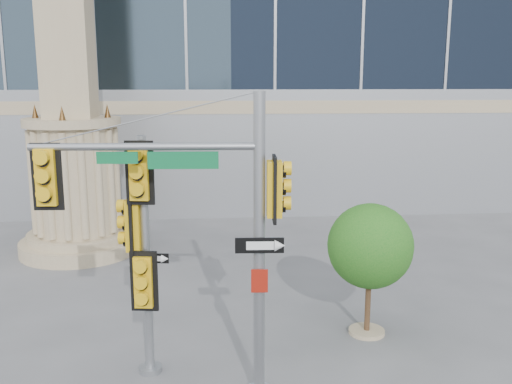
{
  "coord_description": "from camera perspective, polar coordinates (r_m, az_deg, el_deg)",
  "views": [
    {
      "loc": [
        -0.78,
        -12.4,
        6.57
      ],
      "look_at": [
        0.27,
        2.0,
        3.65
      ],
      "focal_mm": 40.0,
      "sensor_mm": 36.0,
      "label": 1
    }
  ],
  "objects": [
    {
      "name": "main_signal_pole",
      "position": [
        11.28,
        -5.46,
        -2.27
      ],
      "size": [
        4.89,
        0.65,
        6.31
      ],
      "rotation": [
        0.0,
        0.0,
        -0.05
      ],
      "color": "slate",
      "rests_on": "ground"
    },
    {
      "name": "secondary_signal_pole",
      "position": [
        12.49,
        -11.4,
        -4.66
      ],
      "size": [
        0.93,
        0.76,
        5.37
      ],
      "rotation": [
        0.0,
        0.0,
        -0.13
      ],
      "color": "slate",
      "rests_on": "ground"
    },
    {
      "name": "street_tree",
      "position": [
        14.81,
        11.47,
        -5.65
      ],
      "size": [
        2.22,
        2.17,
        3.46
      ],
      "color": "tan",
      "rests_on": "ground"
    },
    {
      "name": "ground",
      "position": [
        14.06,
        -0.52,
        -16.42
      ],
      "size": [
        120.0,
        120.0,
        0.0
      ],
      "primitive_type": "plane",
      "color": "#545456",
      "rests_on": "ground"
    },
    {
      "name": "monument",
      "position": [
        22.06,
        -18.02,
        8.15
      ],
      "size": [
        4.4,
        4.4,
        16.6
      ],
      "color": "tan",
      "rests_on": "ground"
    }
  ]
}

